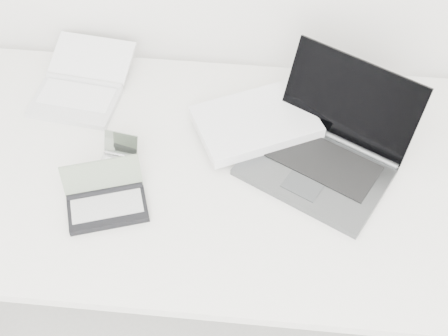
# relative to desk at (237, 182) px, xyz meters

# --- Properties ---
(desk) EXTENTS (1.60, 0.80, 0.73)m
(desk) POSITION_rel_desk_xyz_m (0.00, 0.00, 0.00)
(desk) COLOR white
(desk) RESTS_ON ground
(laptop_large) EXTENTS (0.60, 0.48, 0.23)m
(laptop_large) POSITION_rel_desk_xyz_m (0.14, 0.10, 0.08)
(laptop_large) COLOR #505254
(laptop_large) RESTS_ON desk
(netbook_open_white) EXTENTS (0.27, 0.32, 0.06)m
(netbook_open_white) POSITION_rel_desk_xyz_m (-0.47, 0.24, 0.06)
(netbook_open_white) COLOR silver
(netbook_open_white) RESTS_ON desk
(pda_silver) EXTENTS (0.10, 0.11, 0.07)m
(pda_silver) POSITION_rel_desk_xyz_m (-0.31, -0.01, 0.06)
(pda_silver) COLOR #B3B3B8
(pda_silver) RESTS_ON desk
(palmtop_charcoal) EXTENTS (0.22, 0.19, 0.10)m
(palmtop_charcoal) POSITION_rel_desk_xyz_m (-0.31, -0.14, 0.07)
(palmtop_charcoal) COLOR black
(palmtop_charcoal) RESTS_ON desk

